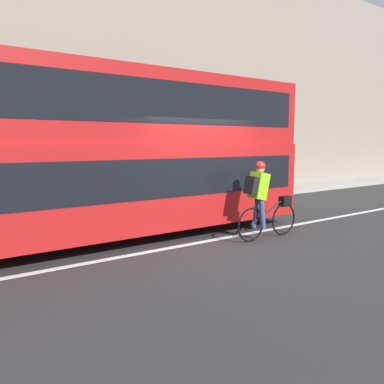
# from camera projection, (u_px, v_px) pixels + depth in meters

# --- Properties ---
(ground_plane) EXTENTS (80.00, 80.00, 0.00)m
(ground_plane) POSITION_uv_depth(u_px,v_px,m) (215.00, 243.00, 7.56)
(ground_plane) COLOR #2D2D30
(road_center_line) EXTENTS (50.00, 0.14, 0.01)m
(road_center_line) POSITION_uv_depth(u_px,v_px,m) (208.00, 241.00, 7.73)
(road_center_line) COLOR silver
(road_center_line) RESTS_ON ground_plane
(sidewalk_curb) EXTENTS (60.00, 2.20, 0.16)m
(sidewalk_curb) POSITION_uv_depth(u_px,v_px,m) (115.00, 205.00, 11.70)
(sidewalk_curb) COLOR #A8A399
(sidewalk_curb) RESTS_ON ground_plane
(building_facade) EXTENTS (60.00, 0.30, 9.37)m
(building_facade) POSITION_uv_depth(u_px,v_px,m) (96.00, 60.00, 12.12)
(building_facade) COLOR gray
(building_facade) RESTS_ON ground_plane
(bus) EXTENTS (10.81, 2.59, 3.42)m
(bus) POSITION_uv_depth(u_px,v_px,m) (52.00, 149.00, 7.11)
(bus) COLOR black
(bus) RESTS_ON ground_plane
(cyclist_on_bike) EXTENTS (1.68, 0.32, 1.65)m
(cyclist_on_bike) POSITION_uv_depth(u_px,v_px,m) (263.00, 198.00, 7.75)
(cyclist_on_bike) COLOR black
(cyclist_on_bike) RESTS_ON ground_plane
(trash_bin) EXTENTS (0.50, 0.50, 0.87)m
(trash_bin) POSITION_uv_depth(u_px,v_px,m) (287.00, 176.00, 15.88)
(trash_bin) COLOR #194C23
(trash_bin) RESTS_ON sidewalk_curb
(street_sign_post) EXTENTS (0.36, 0.09, 2.59)m
(street_sign_post) POSITION_uv_depth(u_px,v_px,m) (0.00, 159.00, 9.63)
(street_sign_post) COLOR #59595B
(street_sign_post) RESTS_ON sidewalk_curb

